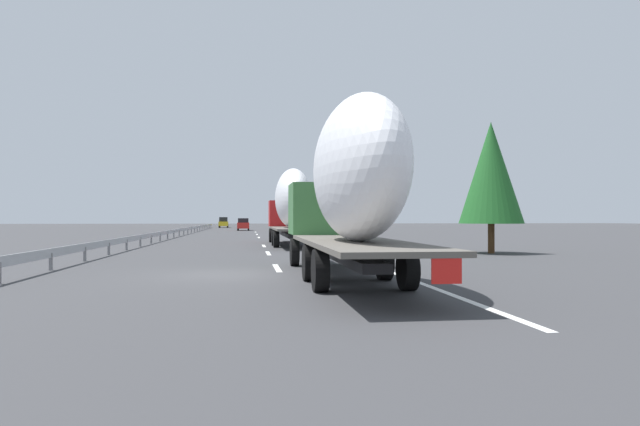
{
  "coord_description": "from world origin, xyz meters",
  "views": [
    {
      "loc": [
        -18.27,
        -0.73,
        1.8
      ],
      "look_at": [
        11.73,
        -4.63,
        2.08
      ],
      "focal_mm": 31.5,
      "sensor_mm": 36.0,
      "label": 1
    }
  ],
  "objects_px": {
    "car_yellow_coupe": "(224,222)",
    "car_red_compact": "(243,224)",
    "truck_lead": "(291,204)",
    "truck_trailing": "(350,185)",
    "road_sign": "(305,216)"
  },
  "relations": [
    {
      "from": "car_red_compact",
      "to": "road_sign",
      "type": "height_order",
      "value": "road_sign"
    },
    {
      "from": "car_yellow_coupe",
      "to": "truck_trailing",
      "type": "bearing_deg",
      "value": -175.47
    },
    {
      "from": "truck_trailing",
      "to": "truck_lead",
      "type": "bearing_deg",
      "value": 0.0
    },
    {
      "from": "truck_lead",
      "to": "road_sign",
      "type": "height_order",
      "value": "truck_lead"
    },
    {
      "from": "truck_lead",
      "to": "car_red_compact",
      "type": "distance_m",
      "value": 45.98
    },
    {
      "from": "car_yellow_coupe",
      "to": "car_red_compact",
      "type": "relative_size",
      "value": 1.09
    },
    {
      "from": "truck_lead",
      "to": "road_sign",
      "type": "bearing_deg",
      "value": -8.37
    },
    {
      "from": "car_yellow_coupe",
      "to": "car_red_compact",
      "type": "bearing_deg",
      "value": -171.35
    },
    {
      "from": "car_red_compact",
      "to": "road_sign",
      "type": "relative_size",
      "value": 1.4
    },
    {
      "from": "truck_lead",
      "to": "truck_trailing",
      "type": "distance_m",
      "value": 21.1
    },
    {
      "from": "truck_trailing",
      "to": "car_yellow_coupe",
      "type": "distance_m",
      "value": 92.8
    },
    {
      "from": "truck_lead",
      "to": "road_sign",
      "type": "distance_m",
      "value": 21.31
    },
    {
      "from": "car_yellow_coupe",
      "to": "car_red_compact",
      "type": "distance_m",
      "value": 25.86
    },
    {
      "from": "truck_trailing",
      "to": "car_red_compact",
      "type": "relative_size",
      "value": 3.46
    },
    {
      "from": "truck_lead",
      "to": "truck_trailing",
      "type": "relative_size",
      "value": 1.0
    }
  ]
}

